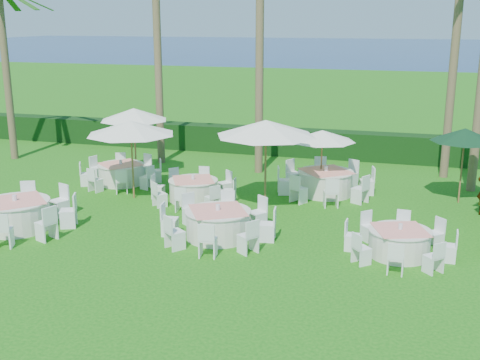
# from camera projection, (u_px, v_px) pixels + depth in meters

# --- Properties ---
(ground) EXTENTS (120.00, 120.00, 0.00)m
(ground) POSITION_uv_depth(u_px,v_px,m) (158.00, 243.00, 16.71)
(ground) COLOR #115C0F
(ground) RESTS_ON ground
(hedge) EXTENTS (34.00, 1.00, 1.20)m
(hedge) POSITION_uv_depth(u_px,v_px,m) (263.00, 141.00, 27.68)
(hedge) COLOR black
(hedge) RESTS_ON ground
(ocean) EXTENTS (260.00, 260.00, 0.00)m
(ocean) POSITION_uv_depth(u_px,v_px,m) (381.00, 52.00, 111.27)
(ocean) COLOR #082253
(ocean) RESTS_ON ground
(banquet_table_a) EXTENTS (3.39, 3.39, 1.04)m
(banquet_table_a) POSITION_uv_depth(u_px,v_px,m) (16.00, 214.00, 17.76)
(banquet_table_a) COLOR silver
(banquet_table_a) RESTS_ON ground
(banquet_table_b) EXTENTS (3.30, 3.30, 0.99)m
(banquet_table_b) POSITION_uv_depth(u_px,v_px,m) (218.00, 223.00, 17.04)
(banquet_table_b) COLOR silver
(banquet_table_b) RESTS_ON ground
(banquet_table_c) EXTENTS (2.86, 2.86, 0.88)m
(banquet_table_c) POSITION_uv_depth(u_px,v_px,m) (399.00, 242.00, 15.77)
(banquet_table_c) COLOR silver
(banquet_table_c) RESTS_ON ground
(banquet_table_d) EXTENTS (2.99, 2.99, 0.92)m
(banquet_table_d) POSITION_uv_depth(u_px,v_px,m) (121.00, 173.00, 22.65)
(banquet_table_d) COLOR silver
(banquet_table_d) RESTS_ON ground
(banquet_table_e) EXTENTS (2.96, 2.96, 0.90)m
(banquet_table_e) POSITION_uv_depth(u_px,v_px,m) (193.00, 189.00, 20.55)
(banquet_table_e) COLOR silver
(banquet_table_e) RESTS_ON ground
(banquet_table_f) EXTENTS (3.39, 3.39, 1.02)m
(banquet_table_f) POSITION_uv_depth(u_px,v_px,m) (326.00, 182.00, 21.27)
(banquet_table_f) COLOR silver
(banquet_table_f) RESTS_ON ground
(umbrella_a) EXTENTS (3.04, 3.04, 2.72)m
(umbrella_a) POSITION_uv_depth(u_px,v_px,m) (131.00, 128.00, 20.29)
(umbrella_a) COLOR brown
(umbrella_a) RESTS_ON ground
(umbrella_b) EXTENTS (3.24, 3.24, 2.94)m
(umbrella_b) POSITION_uv_depth(u_px,v_px,m) (266.00, 128.00, 19.08)
(umbrella_b) COLOR brown
(umbrella_b) RESTS_ON ground
(umbrella_c) EXTENTS (2.64, 2.64, 2.70)m
(umbrella_c) POSITION_uv_depth(u_px,v_px,m) (134.00, 114.00, 23.20)
(umbrella_c) COLOR brown
(umbrella_c) RESTS_ON ground
(umbrella_d) EXTENTS (2.36, 2.36, 2.25)m
(umbrella_d) POSITION_uv_depth(u_px,v_px,m) (322.00, 136.00, 21.13)
(umbrella_d) COLOR brown
(umbrella_d) RESTS_ON ground
(umbrella_green) EXTENTS (2.24, 2.24, 2.56)m
(umbrella_green) POSITION_uv_depth(u_px,v_px,m) (465.00, 135.00, 19.81)
(umbrella_green) COLOR brown
(umbrella_green) RESTS_ON ground
(palm_b) EXTENTS (4.41, 4.08, 8.35)m
(palm_b) POSITION_uv_depth(u_px,v_px,m) (158.00, 54.00, 24.89)
(palm_b) COLOR brown
(palm_b) RESTS_ON ground
(palm_c) EXTENTS (4.39, 4.20, 10.07)m
(palm_c) POSITION_uv_depth(u_px,v_px,m) (260.00, 33.00, 23.01)
(palm_c) COLOR brown
(palm_c) RESTS_ON ground
(palm_d) EXTENTS (4.41, 4.03, 9.25)m
(palm_d) POSITION_uv_depth(u_px,v_px,m) (455.00, 45.00, 22.38)
(palm_d) COLOR brown
(palm_d) RESTS_ON ground
(palm_f) EXTENTS (4.34, 4.29, 7.36)m
(palm_f) POSITION_uv_depth(u_px,v_px,m) (6.00, 65.00, 25.74)
(palm_f) COLOR brown
(palm_f) RESTS_ON ground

